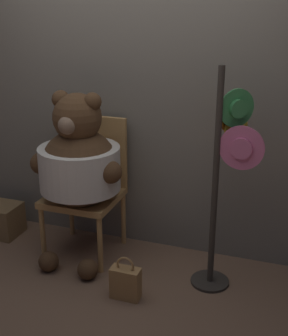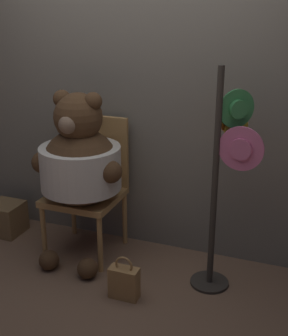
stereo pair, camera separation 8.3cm
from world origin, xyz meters
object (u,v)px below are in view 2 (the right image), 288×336
chair (89,181)px  handbag_on_ground (124,282)px  hat_display_rack (227,164)px  teddy_bear (80,163)px

chair → handbag_on_ground: size_ratio=3.37×
chair → hat_display_rack: size_ratio=0.69×
chair → teddy_bear: bearing=-82.0°
hat_display_rack → handbag_on_ground: hat_display_rack is taller
hat_display_rack → chair: bearing=172.7°
chair → handbag_on_ground: chair is taller
chair → teddy_bear: (0.03, -0.19, 0.22)m
handbag_on_ground → teddy_bear: bearing=143.1°
teddy_bear → hat_display_rack: hat_display_rack is taller
handbag_on_ground → hat_display_rack: bearing=36.4°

